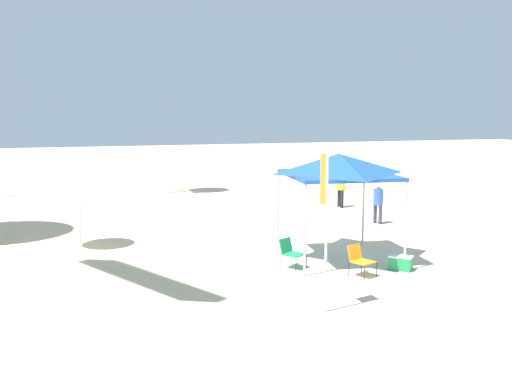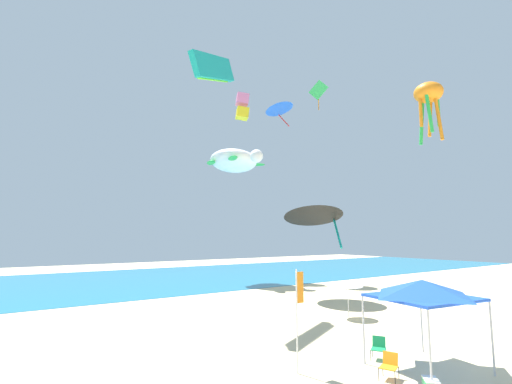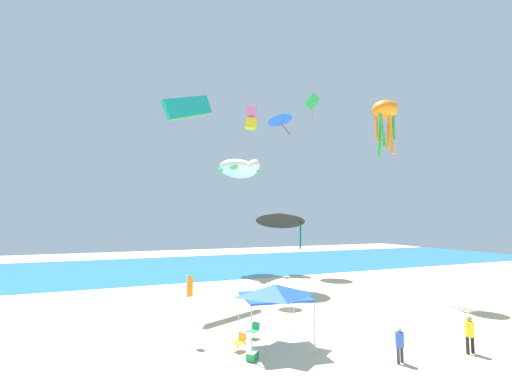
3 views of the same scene
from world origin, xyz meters
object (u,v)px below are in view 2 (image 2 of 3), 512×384
(folding_chair_facing_ocean, at_px, (379,346))
(kite_delta_black, at_px, (313,211))
(kite_octopus_orange, at_px, (429,96))
(kite_parafoil_teal, at_px, (213,68))
(banner_flag, at_px, (298,310))
(beach_umbrella, at_px, (348,283))
(kite_box_pink, at_px, (242,107))
(kite_turtle_white, at_px, (234,161))
(folding_chair_right_of_tent, at_px, (389,364))
(canopy_tent, at_px, (423,289))
(kite_diamond_green, at_px, (318,91))
(kite_delta_blue, at_px, (279,107))

(folding_chair_facing_ocean, relative_size, kite_delta_black, 0.13)
(kite_octopus_orange, bearing_deg, kite_parafoil_teal, 12.09)
(folding_chair_facing_ocean, height_order, banner_flag, banner_flag)
(beach_umbrella, relative_size, kite_box_pink, 0.69)
(kite_delta_black, xyz_separation_m, kite_turtle_white, (0.29, 12.46, 6.21))
(folding_chair_right_of_tent, distance_m, kite_octopus_orange, 23.41)
(canopy_tent, distance_m, folding_chair_facing_ocean, 2.91)
(folding_chair_facing_ocean, height_order, kite_parafoil_teal, kite_parafoil_teal)
(banner_flag, height_order, kite_octopus_orange, kite_octopus_orange)
(folding_chair_right_of_tent, xyz_separation_m, banner_flag, (-2.19, 2.10, 1.67))
(folding_chair_right_of_tent, height_order, kite_turtle_white, kite_turtle_white)
(folding_chair_facing_ocean, distance_m, kite_diamond_green, 31.57)
(folding_chair_facing_ocean, xyz_separation_m, banner_flag, (-3.54, 0.66, 1.67))
(kite_octopus_orange, xyz_separation_m, kite_diamond_green, (0.55, 12.93, 5.02))
(kite_box_pink, bearing_deg, beach_umbrella, 8.77)
(kite_delta_black, relative_size, kite_delta_blue, 1.38)
(kite_box_pink, distance_m, kite_turtle_white, 8.88)
(kite_turtle_white, bearing_deg, kite_delta_black, -22.08)
(kite_diamond_green, distance_m, kite_delta_blue, 4.84)
(banner_flag, distance_m, kite_turtle_white, 27.59)
(canopy_tent, relative_size, banner_flag, 1.01)
(kite_box_pink, xyz_separation_m, kite_delta_blue, (2.24, -4.38, -0.92))
(folding_chair_right_of_tent, distance_m, kite_diamond_green, 33.10)
(kite_box_pink, distance_m, kite_delta_blue, 5.00)
(kite_turtle_white, height_order, kite_delta_blue, kite_delta_blue)
(beach_umbrella, height_order, kite_delta_black, kite_delta_black)
(kite_diamond_green, bearing_deg, kite_turtle_white, -129.42)
(folding_chair_right_of_tent, xyz_separation_m, kite_box_pink, (11.77, 28.16, 20.17))
(kite_octopus_orange, relative_size, kite_diamond_green, 1.36)
(folding_chair_right_of_tent, bearing_deg, kite_turtle_white, 138.77)
(kite_delta_blue, bearing_deg, kite_parafoil_teal, 7.42)
(folding_chair_right_of_tent, bearing_deg, kite_box_pink, 135.47)
(kite_octopus_orange, bearing_deg, folding_chair_right_of_tent, 55.48)
(folding_chair_right_of_tent, distance_m, banner_flag, 3.46)
(kite_delta_blue, bearing_deg, canopy_tent, 32.93)
(folding_chair_facing_ocean, height_order, kite_diamond_green, kite_diamond_green)
(beach_umbrella, relative_size, folding_chair_facing_ocean, 2.72)
(kite_delta_black, bearing_deg, beach_umbrella, 96.02)
(beach_umbrella, bearing_deg, folding_chair_facing_ocean, -129.40)
(kite_box_pink, xyz_separation_m, kite_diamond_green, (4.91, -8.22, 0.31))
(folding_chair_right_of_tent, relative_size, kite_octopus_orange, 0.17)
(kite_delta_black, distance_m, kite_box_pink, 21.20)
(kite_octopus_orange, bearing_deg, kite_box_pink, -46.40)
(kite_diamond_green, relative_size, kite_delta_blue, 0.79)
(beach_umbrella, xyz_separation_m, kite_box_pink, (5.92, 21.25, 18.66))
(beach_umbrella, bearing_deg, kite_turtle_white, 80.74)
(kite_box_pink, height_order, kite_octopus_orange, kite_box_pink)
(kite_turtle_white, bearing_deg, folding_chair_facing_ocean, -38.28)
(folding_chair_facing_ocean, xyz_separation_m, kite_turtle_white, (7.44, 23.57, 12.43))
(folding_chair_right_of_tent, height_order, kite_delta_blue, kite_delta_blue)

